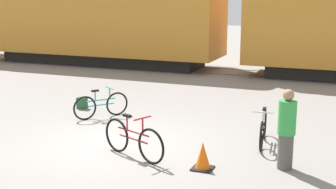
{
  "coord_description": "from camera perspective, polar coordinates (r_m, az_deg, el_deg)",
  "views": [
    {
      "loc": [
        4.9,
        -9.02,
        3.38
      ],
      "look_at": [
        0.99,
        0.71,
        1.1
      ],
      "focal_mm": 50.0,
      "sensor_mm": 36.0,
      "label": 1
    }
  ],
  "objects": [
    {
      "name": "bicycle_teal",
      "position": [
        13.02,
        -8.14,
        -1.3
      ],
      "size": [
        1.0,
        1.34,
        0.83
      ],
      "color": "black",
      "rests_on": "ground_plane"
    },
    {
      "name": "bicycle_maroon",
      "position": [
        9.8,
        -4.25,
        -5.51
      ],
      "size": [
        1.7,
        0.75,
        0.93
      ],
      "color": "black",
      "rests_on": "ground_plane"
    },
    {
      "name": "rail_far",
      "position": [
        21.32,
        8.33,
        3.04
      ],
      "size": [
        63.03,
        0.07,
        0.01
      ],
      "primitive_type": "cube",
      "color": "#4C4238",
      "rests_on": "ground_plane"
    },
    {
      "name": "traffic_cone",
      "position": [
        9.23,
        4.26,
        -7.57
      ],
      "size": [
        0.4,
        0.4,
        0.55
      ],
      "color": "black",
      "rests_on": "ground_plane"
    },
    {
      "name": "person_in_green",
      "position": [
        9.34,
        14.25,
        -4.19
      ],
      "size": [
        0.35,
        0.35,
        1.6
      ],
      "rotation": [
        0.0,
        0.0,
        2.08
      ],
      "color": "#514C47",
      "rests_on": "ground_plane"
    },
    {
      "name": "freight_train",
      "position": [
        20.35,
        8.1,
        11.07
      ],
      "size": [
        51.03,
        2.94,
        5.67
      ],
      "color": "black",
      "rests_on": "ground_plane"
    },
    {
      "name": "backpack",
      "position": [
        14.17,
        -10.43,
        -1.03
      ],
      "size": [
        0.28,
        0.2,
        0.34
      ],
      "color": "#235633",
      "rests_on": "ground_plane"
    },
    {
      "name": "bicycle_silver",
      "position": [
        10.84,
        11.53,
        -4.17
      ],
      "size": [
        0.46,
        1.67,
        0.84
      ],
      "color": "black",
      "rests_on": "ground_plane"
    },
    {
      "name": "ground_plane",
      "position": [
        10.81,
        -6.33,
        -6.04
      ],
      "size": [
        80.0,
        80.0,
        0.0
      ],
      "primitive_type": "plane",
      "color": "gray"
    },
    {
      "name": "rail_near",
      "position": [
        19.94,
        7.35,
        2.44
      ],
      "size": [
        63.03,
        0.07,
        0.01
      ],
      "primitive_type": "cube",
      "color": "#4C4238",
      "rests_on": "ground_plane"
    }
  ]
}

